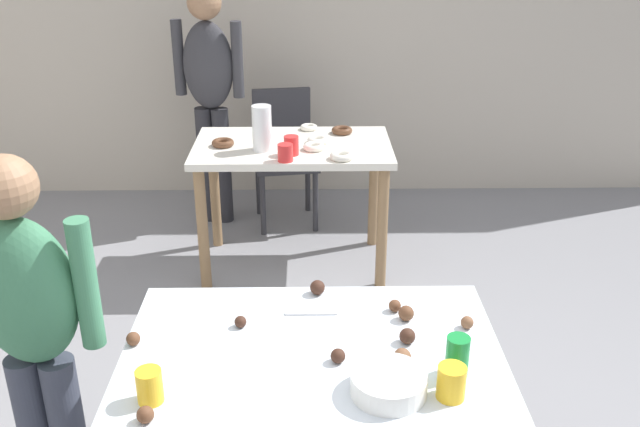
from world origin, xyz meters
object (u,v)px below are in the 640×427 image
Objects in this scene: dining_table_near at (313,384)px; dining_table_far at (293,164)px; person_girl_near at (32,329)px; soda_can at (457,356)px; pitcher_far at (262,128)px; chair_far_table at (284,148)px; person_adult_far at (210,86)px; mixing_bowl at (389,384)px.

dining_table_near is 2.00m from dining_table_far.
person_girl_near is 1.26m from soda_can.
soda_can is at bearing -71.56° from pitcher_far.
pitcher_far reaches higher than dining_table_near.
chair_far_table is 0.63m from person_adult_far.
pitcher_far is (-0.46, 2.07, 0.09)m from mixing_bowl.
dining_table_near is 0.30m from mixing_bowl.
dining_table_far is 2.16m from soda_can.
dining_table_far is 0.89m from person_adult_far.
soda_can reaches higher than dining_table_near.
chair_far_table reaches higher than mixing_bowl.
person_girl_near is 6.47× the size of mixing_bowl.
person_adult_far is 2.95m from mixing_bowl.
mixing_bowl is at bearing -77.36° from pitcher_far.
chair_far_table is 2.85m from soda_can.
chair_far_table is 0.65× the size of person_girl_near.
soda_can reaches higher than dining_table_far.
dining_table_near is 1.30× the size of chair_far_table.
dining_table_near is at bearing -86.29° from chair_far_table.
chair_far_table is 0.57× the size of person_adult_far.
dining_table_near is 4.62× the size of pitcher_far.
soda_can is at bearing -8.38° from person_girl_near.
dining_table_near is 2.69m from chair_far_table.
mixing_bowl is at bearing -14.14° from person_girl_near.
person_adult_far reaches higher than soda_can.
mixing_bowl is 1.71× the size of soda_can.
mixing_bowl is (0.84, -2.83, -0.14)m from person_adult_far.
dining_table_near is at bearing -76.59° from person_adult_far.
person_girl_near is at bearing 165.86° from mixing_bowl.
dining_table_near is 1.04× the size of dining_table_far.
soda_can is at bearing -78.23° from chair_far_table.
pitcher_far is (0.59, 1.80, 0.08)m from person_girl_near.
person_girl_near is 5.50× the size of pitcher_far.
person_adult_far is 2.94m from soda_can.
mixing_bowl reaches higher than dining_table_far.
chair_far_table is at bearing 96.15° from dining_table_far.
dining_table_far is 1.26× the size of chair_far_table.
person_girl_near reaches higher than soda_can.
chair_far_table is (-0.17, 2.68, -0.15)m from dining_table_near.
chair_far_table is at bearing 97.56° from mixing_bowl.
dining_table_near is 0.84× the size of person_girl_near.
mixing_bowl is at bearing -73.50° from person_adult_far.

